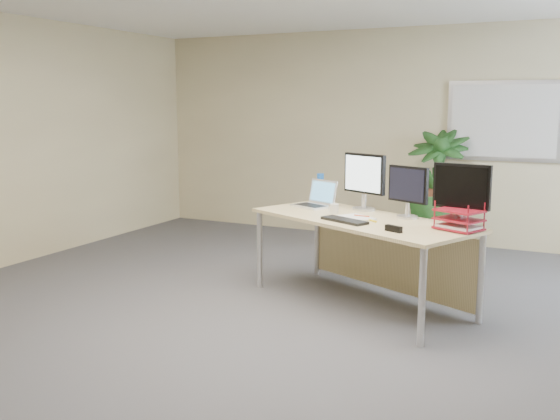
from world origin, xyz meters
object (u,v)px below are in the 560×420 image
at_px(floor_plant, 436,187).
at_px(monitor_left, 364,178).
at_px(desk, 370,235).
at_px(monitor_right, 408,188).
at_px(laptop, 316,200).

bearing_deg(floor_plant, monitor_left, -96.09).
height_order(desk, floor_plant, floor_plant).
height_order(desk, monitor_left, monitor_left).
bearing_deg(monitor_right, laptop, 167.11).
height_order(floor_plant, monitor_left, floor_plant).
distance_m(monitor_right, laptop, 0.99).
relative_size(desk, floor_plant, 1.46).
bearing_deg(laptop, floor_plant, 71.41).
bearing_deg(desk, monitor_left, 118.31).
bearing_deg(monitor_left, floor_plant, 83.91).
bearing_deg(floor_plant, monitor_right, -84.08).
distance_m(desk, laptop, 0.74).
height_order(monitor_left, laptop, monitor_left).
relative_size(monitor_left, monitor_right, 1.17).
xyz_separation_m(desk, laptop, (-0.64, 0.30, 0.23)).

